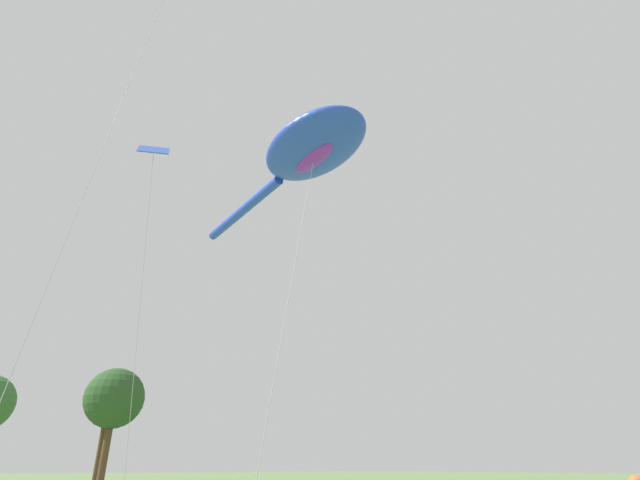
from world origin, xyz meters
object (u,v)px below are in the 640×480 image
small_kite_streamer_purple (153,158)px  tree_broad_distant (114,399)px  tree_oak_right (109,402)px  big_show_kite (308,152)px

small_kite_streamer_purple → tree_broad_distant: bearing=-177.5°
small_kite_streamer_purple → tree_oak_right: (11.44, 37.16, -4.89)m
small_kite_streamer_purple → tree_oak_right: 39.18m
big_show_kite → small_kite_streamer_purple: 6.10m
big_show_kite → small_kite_streamer_purple: size_ratio=1.04×
small_kite_streamer_purple → tree_broad_distant: 36.23m
big_show_kite → tree_broad_distant: size_ratio=1.32×
small_kite_streamer_purple → tree_broad_distant: size_ratio=1.27×
big_show_kite → tree_broad_distant: 38.48m
big_show_kite → tree_oak_right: 41.47m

